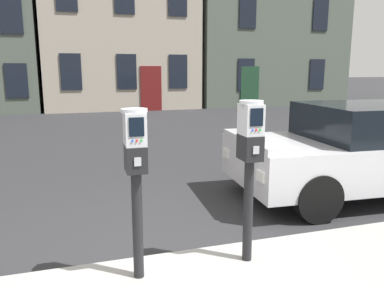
# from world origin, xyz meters

# --- Properties ---
(ground_plane) EXTENTS (160.00, 160.00, 0.00)m
(ground_plane) POSITION_xyz_m (0.00, 0.00, 0.00)
(ground_plane) COLOR #28282B
(parking_meter_near_kerb) EXTENTS (0.22, 0.25, 1.48)m
(parking_meter_near_kerb) POSITION_xyz_m (-0.38, -0.15, 1.16)
(parking_meter_near_kerb) COLOR black
(parking_meter_near_kerb) RESTS_ON sidewalk_slab
(parking_meter_twin_adjacent) EXTENTS (0.22, 0.25, 1.53)m
(parking_meter_twin_adjacent) POSITION_xyz_m (0.66, -0.15, 1.19)
(parking_meter_twin_adjacent) COLOR black
(parking_meter_twin_adjacent) RESTS_ON sidewalk_slab
(parked_car_navy_coupe) EXTENTS (4.52, 2.07, 1.42)m
(parked_car_navy_coupe) POSITION_xyz_m (3.62, 1.46, 0.75)
(parked_car_navy_coupe) COLOR silver
(parked_car_navy_coupe) RESTS_ON ground_plane
(townhouse_brick_corner) EXTENTS (8.36, 6.67, 9.20)m
(townhouse_brick_corner) POSITION_xyz_m (9.58, 17.93, 4.60)
(townhouse_brick_corner) COLOR #4C564C
(townhouse_brick_corner) RESTS_ON ground_plane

